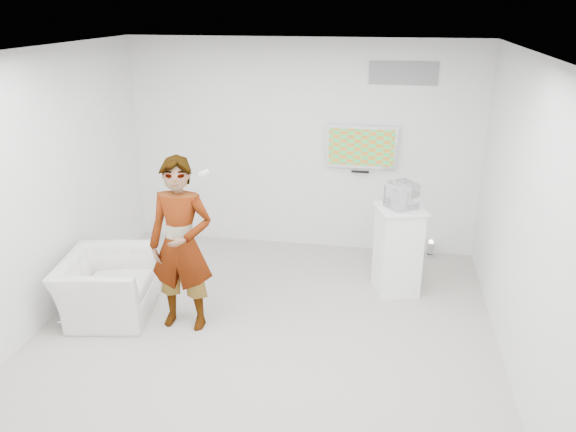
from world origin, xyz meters
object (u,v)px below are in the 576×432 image
object	(u,v)px
tv	(361,147)
floor_uplight	(430,249)
person	(181,245)
pedestal	(398,250)
armchair	(107,286)

from	to	relation	value
tv	floor_uplight	distance (m)	1.78
floor_uplight	person	bearing A→B (deg)	-140.46
pedestal	floor_uplight	bearing A→B (deg)	65.94
floor_uplight	armchair	bearing A→B (deg)	-149.03
floor_uplight	pedestal	bearing A→B (deg)	-114.06
person	armchair	xyz separation A→B (m)	(-0.97, 0.06, -0.62)
armchair	floor_uplight	world-z (taller)	armchair
tv	armchair	distance (m)	3.82
tv	floor_uplight	xyz separation A→B (m)	(1.05, -0.10, -1.43)
armchair	floor_uplight	distance (m)	4.43
pedestal	tv	bearing A→B (deg)	114.70
armchair	floor_uplight	xyz separation A→B (m)	(3.79, 2.28, -0.23)
person	armchair	bearing A→B (deg)	176.73
tv	armchair	bearing A→B (deg)	-139.11
person	floor_uplight	xyz separation A→B (m)	(2.83, 2.34, -0.85)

